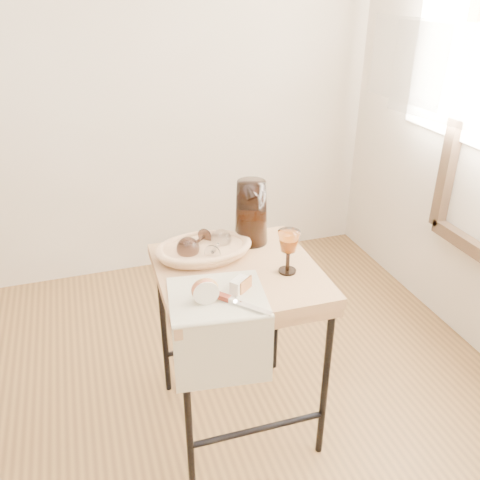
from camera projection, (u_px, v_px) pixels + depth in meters
name	position (u px, v px, depth m)	size (l,w,h in m)	color
wall_back	(22.00, 26.00, 2.34)	(3.60, 0.00, 2.70)	#C5B496
side_table	(238.00, 349.00, 1.86)	(0.53, 0.53, 0.68)	brown
tea_towel	(217.00, 297.00, 1.56)	(0.29, 0.26, 0.01)	beige
bread_basket	(204.00, 251.00, 1.77)	(0.30, 0.21, 0.04)	tan
goblet_lying_a	(195.00, 243.00, 1.77)	(0.13, 0.08, 0.08)	brown
goblet_lying_b	(217.00, 245.00, 1.76)	(0.12, 0.07, 0.07)	white
pitcher	(251.00, 212.00, 1.83)	(0.16, 0.24, 0.28)	black
wine_goblet	(288.00, 252.00, 1.66)	(0.07, 0.07, 0.15)	white
apple_half	(205.00, 290.00, 1.52)	(0.08, 0.04, 0.08)	#BB2738
apple_wedge	(239.00, 285.00, 1.57)	(0.06, 0.03, 0.04)	#F0E3CB
table_knife	(235.00, 301.00, 1.52)	(0.22, 0.02, 0.02)	silver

